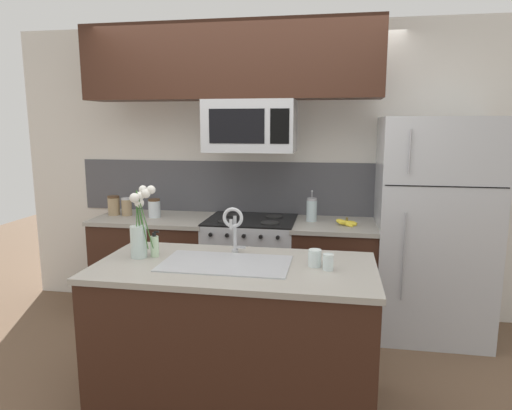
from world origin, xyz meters
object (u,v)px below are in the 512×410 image
at_px(stove_range, 251,270).
at_px(drinking_glass, 315,258).
at_px(storage_jar_short, 154,208).
at_px(sink_faucet, 233,224).
at_px(storage_jar_tall, 114,205).
at_px(microwave, 250,126).
at_px(dish_soap_bottle, 155,246).
at_px(storage_jar_medium, 127,207).
at_px(flower_vase, 140,230).
at_px(banana_bunch, 347,223).
at_px(spare_glass, 328,262).
at_px(refrigerator, 432,229).
at_px(french_press, 312,210).

relative_size(stove_range, drinking_glass, 9.23).
height_order(storage_jar_short, sink_faucet, sink_faucet).
bearing_deg(storage_jar_tall, microwave, -2.01).
bearing_deg(drinking_glass, storage_jar_short, 141.19).
relative_size(storage_jar_short, dish_soap_bottle, 1.00).
relative_size(microwave, storage_jar_tall, 4.26).
bearing_deg(dish_soap_bottle, sink_faucet, 16.16).
relative_size(storage_jar_medium, flower_vase, 0.35).
distance_m(storage_jar_tall, storage_jar_short, 0.41).
distance_m(dish_soap_bottle, flower_vase, 0.14).
bearing_deg(drinking_glass, storage_jar_medium, 145.11).
relative_size(microwave, banana_bunch, 3.91).
distance_m(storage_jar_tall, spare_glass, 2.34).
xyz_separation_m(refrigerator, spare_glass, (-0.81, -1.28, 0.06)).
relative_size(storage_jar_medium, drinking_glass, 1.60).
xyz_separation_m(microwave, storage_jar_tall, (-1.28, 0.04, -0.72)).
xyz_separation_m(microwave, storage_jar_short, (-0.87, 0.01, -0.72)).
height_order(stove_range, sink_faucet, sink_faucet).
bearing_deg(dish_soap_bottle, stove_range, 71.37).
bearing_deg(storage_jar_tall, french_press, 1.15).
distance_m(stove_range, spare_glass, 1.51).
distance_m(microwave, refrigerator, 1.70).
bearing_deg(drinking_glass, flower_vase, -179.78).
bearing_deg(dish_soap_bottle, storage_jar_tall, 126.47).
height_order(storage_jar_tall, spare_glass, storage_jar_tall).
relative_size(french_press, dish_soap_bottle, 1.62).
height_order(microwave, drinking_glass, microwave).
relative_size(refrigerator, sink_faucet, 5.83).
xyz_separation_m(refrigerator, sink_faucet, (-1.41, -1.06, 0.22)).
distance_m(stove_range, storage_jar_short, 1.02).
bearing_deg(flower_vase, storage_jar_medium, 118.91).
xyz_separation_m(microwave, flower_vase, (-0.48, -1.19, -0.63)).
relative_size(storage_jar_short, french_press, 0.62).
bearing_deg(storage_jar_medium, microwave, -2.16).
relative_size(banana_bunch, dish_soap_bottle, 1.15).
xyz_separation_m(refrigerator, dish_soap_bottle, (-1.89, -1.19, 0.09)).
distance_m(storage_jar_short, flower_vase, 1.26).
xyz_separation_m(sink_faucet, drinking_glass, (0.52, -0.17, -0.15)).
xyz_separation_m(sink_faucet, spare_glass, (0.60, -0.22, -0.15)).
xyz_separation_m(stove_range, drinking_glass, (0.60, -1.20, 0.50)).
height_order(storage_jar_short, drinking_glass, storage_jar_short).
bearing_deg(flower_vase, refrigerator, 31.91).
xyz_separation_m(stove_range, flower_vase, (-0.48, -1.21, 0.62)).
relative_size(stove_range, storage_jar_short, 5.66).
xyz_separation_m(storage_jar_medium, spare_glass, (1.83, -1.28, -0.03)).
xyz_separation_m(refrigerator, storage_jar_short, (-2.37, -0.03, 0.10)).
height_order(storage_jar_medium, banana_bunch, storage_jar_medium).
relative_size(refrigerator, spare_glass, 19.04).
relative_size(drinking_glass, flower_vase, 0.22).
bearing_deg(refrigerator, drinking_glass, -126.10).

